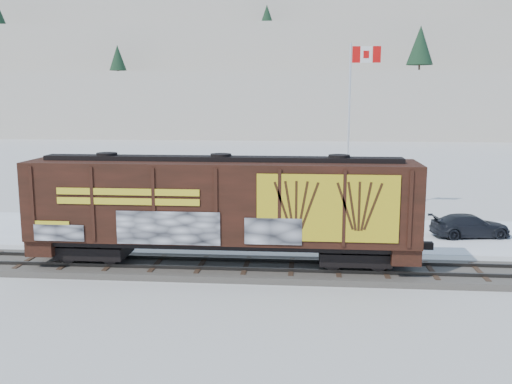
# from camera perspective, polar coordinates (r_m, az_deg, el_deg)

# --- Properties ---
(ground) EXTENTS (500.00, 500.00, 0.00)m
(ground) POSITION_cam_1_polar(r_m,az_deg,el_deg) (25.30, 3.56, -8.10)
(ground) COLOR white
(ground) RESTS_ON ground
(rail_track) EXTENTS (50.00, 3.40, 0.43)m
(rail_track) POSITION_cam_1_polar(r_m,az_deg,el_deg) (25.25, 3.56, -7.78)
(rail_track) COLOR #59544C
(rail_track) RESTS_ON ground
(parking_strip) EXTENTS (40.00, 8.00, 0.03)m
(parking_strip) POSITION_cam_1_polar(r_m,az_deg,el_deg) (32.52, 3.91, -4.07)
(parking_strip) COLOR white
(parking_strip) RESTS_ON ground
(hillside) EXTENTS (360.00, 110.00, 93.00)m
(hillside) POSITION_cam_1_polar(r_m,az_deg,el_deg) (164.03, 4.92, 11.86)
(hillside) COLOR white
(hillside) RESTS_ON ground
(hopper_railcar) EXTENTS (16.75, 3.06, 4.69)m
(hopper_railcar) POSITION_cam_1_polar(r_m,az_deg,el_deg) (24.80, -3.47, -1.24)
(hopper_railcar) COLOR black
(hopper_railcar) RESTS_ON rail_track
(flagpole) EXTENTS (2.30, 0.90, 10.91)m
(flagpole) POSITION_cam_1_polar(r_m,az_deg,el_deg) (36.74, 9.35, 3.69)
(flagpole) COLOR silver
(flagpole) RESTS_ON ground
(car_silver) EXTENTS (4.63, 3.17, 1.46)m
(car_silver) POSITION_cam_1_polar(r_m,az_deg,el_deg) (32.15, -2.16, -2.85)
(car_silver) COLOR silver
(car_silver) RESTS_ON parking_strip
(car_white) EXTENTS (4.95, 2.87, 1.54)m
(car_white) POSITION_cam_1_polar(r_m,az_deg,el_deg) (31.17, -2.39, -3.17)
(car_white) COLOR white
(car_white) RESTS_ON parking_strip
(car_dark) EXTENTS (4.51, 2.40, 1.24)m
(car_dark) POSITION_cam_1_polar(r_m,az_deg,el_deg) (33.45, 20.62, -3.17)
(car_dark) COLOR black
(car_dark) RESTS_ON parking_strip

